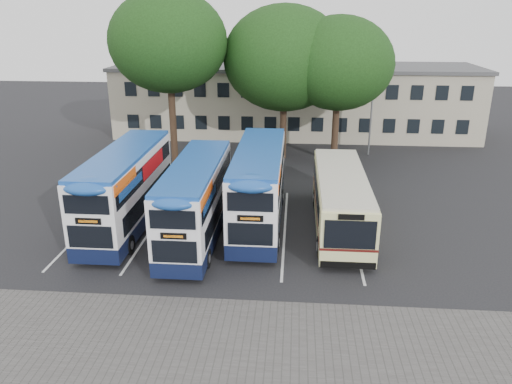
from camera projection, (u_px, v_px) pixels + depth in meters
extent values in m
plane|color=black|center=(288.00, 277.00, 21.55)|extent=(120.00, 120.00, 0.00)
cube|color=#595654|center=(226.00, 348.00, 17.02)|extent=(40.00, 6.00, 0.01)
cube|color=silver|center=(91.00, 223.00, 27.05)|extent=(0.12, 11.00, 0.01)
cube|color=silver|center=(155.00, 225.00, 26.78)|extent=(0.12, 11.00, 0.01)
cube|color=silver|center=(219.00, 227.00, 26.52)|extent=(0.12, 11.00, 0.01)
cube|color=silver|center=(285.00, 229.00, 26.25)|extent=(0.12, 11.00, 0.01)
cube|color=silver|center=(352.00, 231.00, 25.99)|extent=(0.12, 11.00, 0.01)
cube|color=#B1A88F|center=(295.00, 101.00, 45.80)|extent=(32.00, 8.00, 6.00)
cube|color=#4C4C4F|center=(295.00, 67.00, 44.75)|extent=(32.40, 8.40, 0.30)
cube|color=black|center=(294.00, 124.00, 42.48)|extent=(30.00, 0.06, 1.20)
cube|color=black|center=(295.00, 91.00, 41.52)|extent=(30.00, 0.06, 1.20)
cylinder|color=gray|center=(373.00, 98.00, 38.28)|extent=(0.14, 0.14, 9.00)
cube|color=gray|center=(377.00, 37.00, 36.73)|extent=(0.12, 0.80, 0.12)
cube|color=gray|center=(378.00, 38.00, 36.37)|extent=(0.25, 0.50, 0.12)
cylinder|color=black|center=(173.00, 120.00, 36.69)|extent=(0.50, 0.50, 6.45)
ellipsoid|color=black|center=(168.00, 42.00, 34.78)|extent=(8.33, 8.33, 7.08)
cylinder|color=black|center=(283.00, 123.00, 38.04)|extent=(0.50, 0.50, 5.54)
ellipsoid|color=black|center=(284.00, 58.00, 36.40)|extent=(9.00, 9.00, 7.65)
cylinder|color=black|center=(335.00, 127.00, 36.84)|extent=(0.50, 0.50, 5.37)
ellipsoid|color=black|center=(339.00, 63.00, 35.26)|extent=(7.79, 7.79, 6.62)
cube|color=#0F1737|center=(129.00, 214.00, 26.46)|extent=(2.34, 9.81, 0.75)
cube|color=white|center=(126.00, 182.00, 25.84)|extent=(2.34, 9.81, 2.90)
cube|color=#1B4DA5|center=(123.00, 154.00, 25.32)|extent=(2.29, 9.62, 0.28)
cube|color=black|center=(129.00, 194.00, 26.37)|extent=(2.38, 8.69, 0.93)
cube|color=black|center=(124.00, 170.00, 25.61)|extent=(2.38, 9.25, 0.84)
cube|color=#FF6215|center=(126.00, 181.00, 22.33)|extent=(0.02, 2.99, 0.51)
cube|color=black|center=(88.00, 221.00, 21.25)|extent=(1.12, 0.06, 0.28)
cylinder|color=black|center=(127.00, 198.00, 29.28)|extent=(0.28, 0.93, 0.93)
cylinder|color=black|center=(162.00, 199.00, 29.12)|extent=(0.28, 0.93, 0.93)
cylinder|color=black|center=(86.00, 243.00, 23.59)|extent=(0.28, 0.93, 0.93)
cylinder|color=black|center=(129.00, 245.00, 23.43)|extent=(0.28, 0.93, 0.93)
cube|color=#BB0C13|center=(153.00, 164.00, 26.62)|extent=(0.02, 3.74, 0.79)
cube|color=#0F1737|center=(197.00, 226.00, 25.08)|extent=(2.23, 9.35, 0.71)
cube|color=white|center=(196.00, 194.00, 24.49)|extent=(2.23, 9.35, 2.76)
cube|color=#1B4DA5|center=(195.00, 166.00, 24.00)|extent=(2.18, 9.16, 0.27)
cube|color=black|center=(198.00, 206.00, 25.00)|extent=(2.27, 8.28, 0.89)
cube|color=black|center=(195.00, 182.00, 24.27)|extent=(2.27, 8.81, 0.80)
cube|color=#FF6215|center=(207.00, 195.00, 21.14)|extent=(0.02, 2.85, 0.49)
cube|color=black|center=(173.00, 236.00, 20.11)|extent=(1.07, 0.06, 0.27)
cylinder|color=black|center=(189.00, 209.00, 27.76)|extent=(0.27, 0.89, 0.89)
cylinder|color=black|center=(225.00, 210.00, 27.61)|extent=(0.27, 0.89, 0.89)
cylinder|color=black|center=(162.00, 257.00, 22.35)|extent=(0.27, 0.89, 0.89)
cylinder|color=black|center=(207.00, 259.00, 22.19)|extent=(0.27, 0.89, 0.89)
cube|color=#0F1737|center=(259.00, 212.00, 26.73)|extent=(2.35, 9.89, 0.75)
cube|color=white|center=(259.00, 180.00, 26.10)|extent=(2.35, 9.89, 2.92)
cube|color=#1B4DA5|center=(259.00, 152.00, 25.59)|extent=(2.31, 9.69, 0.28)
cube|color=black|center=(259.00, 192.00, 26.64)|extent=(2.39, 8.76, 0.94)
cube|color=black|center=(259.00, 168.00, 25.88)|extent=(2.39, 9.32, 0.85)
cube|color=#FF6215|center=(280.00, 179.00, 22.57)|extent=(0.02, 3.01, 0.52)
cube|color=black|center=(250.00, 219.00, 21.48)|extent=(1.13, 0.06, 0.28)
cylinder|color=black|center=(245.00, 196.00, 29.57)|extent=(0.28, 0.94, 0.94)
cylinder|color=black|center=(280.00, 197.00, 29.41)|extent=(0.28, 0.94, 0.94)
cylinder|color=black|center=(232.00, 241.00, 23.84)|extent=(0.28, 0.94, 0.94)
cylinder|color=black|center=(276.00, 242.00, 23.68)|extent=(0.28, 0.94, 0.94)
cube|color=#EEEB9E|center=(340.00, 200.00, 25.91)|extent=(2.49, 9.97, 2.54)
cube|color=beige|center=(342.00, 176.00, 25.46)|extent=(2.39, 9.57, 0.20)
cube|color=black|center=(340.00, 189.00, 26.23)|extent=(2.53, 7.97, 0.90)
cube|color=#521310|center=(340.00, 207.00, 26.06)|extent=(2.52, 9.99, 0.12)
cube|color=black|center=(350.00, 235.00, 21.12)|extent=(2.19, 0.06, 1.30)
cylinder|color=black|center=(320.00, 247.00, 23.19)|extent=(0.30, 1.00, 1.00)
cylinder|color=black|center=(369.00, 248.00, 23.02)|extent=(0.30, 1.00, 1.00)
cylinder|color=black|center=(316.00, 198.00, 29.16)|extent=(0.30, 1.00, 1.00)
cylinder|color=black|center=(355.00, 199.00, 28.99)|extent=(0.30, 1.00, 1.00)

